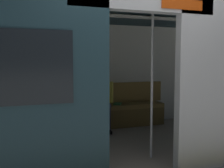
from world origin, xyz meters
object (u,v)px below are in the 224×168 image
(bench_seat, at_px, (91,112))
(handbag, at_px, (81,102))
(grab_pole_far, at_px, (152,84))
(person_seated, at_px, (101,96))
(grab_pole_door, at_px, (99,86))
(book, at_px, (118,104))
(train_car, at_px, (106,53))

(bench_seat, height_order, handbag, handbag)
(handbag, height_order, grab_pole_far, grab_pole_far)
(handbag, bearing_deg, grab_pole_far, 107.78)
(bench_seat, bearing_deg, person_seated, 164.62)
(grab_pole_door, relative_size, grab_pole_far, 1.00)
(person_seated, xyz_separation_m, book, (-0.41, -0.09, -0.20))
(handbag, distance_m, grab_pole_door, 2.01)
(person_seated, height_order, grab_pole_far, grab_pole_far)
(bench_seat, height_order, person_seated, person_seated)
(book, bearing_deg, grab_pole_far, 114.81)
(bench_seat, relative_size, handbag, 12.48)
(book, xyz_separation_m, grab_pole_door, (0.99, 1.92, 0.59))
(person_seated, distance_m, book, 0.46)
(person_seated, bearing_deg, train_car, 77.28)
(train_car, distance_m, grab_pole_door, 0.95)
(handbag, bearing_deg, bench_seat, 166.04)
(grab_pole_door, bearing_deg, train_car, -114.23)
(grab_pole_door, distance_m, grab_pole_far, 0.80)
(train_car, xyz_separation_m, grab_pole_far, (-0.45, 0.74, -0.45))
(book, relative_size, grab_pole_door, 0.10)
(bench_seat, relative_size, grab_pole_far, 1.49)
(handbag, distance_m, book, 0.81)
(bench_seat, xyz_separation_m, handbag, (0.22, -0.05, 0.20))
(train_car, bearing_deg, bench_seat, -92.84)
(grab_pole_door, bearing_deg, grab_pole_far, -178.54)
(grab_pole_far, bearing_deg, bench_seat, -77.91)
(book, relative_size, grab_pole_far, 0.10)
(bench_seat, bearing_deg, grab_pole_door, 78.04)
(bench_seat, bearing_deg, handbag, -13.96)
(person_seated, bearing_deg, grab_pole_far, 96.71)
(train_car, bearing_deg, book, -119.24)
(train_car, xyz_separation_m, handbag, (0.16, -1.17, -0.98))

